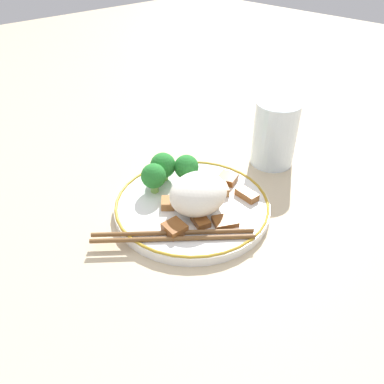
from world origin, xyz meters
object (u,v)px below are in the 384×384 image
Objects in this scene: plate at (192,205)px; broccoli_back_right at (154,176)px; broccoli_back_left at (186,167)px; drinking_glass at (275,134)px; broccoli_back_center at (163,166)px; chopsticks at (173,236)px.

broccoli_back_right is at bearing -69.21° from plate.
plate is at bearing 110.79° from broccoli_back_right.
drinking_glass is at bearing 163.74° from broccoli_back_left.
plate is 5.18× the size of broccoli_back_left.
drinking_glass is (-0.17, 0.05, 0.02)m from broccoli_back_left.
plate is at bearing 54.87° from broccoli_back_left.
broccoli_back_right is 0.42× the size of drinking_glass.
broccoli_back_center is 0.26× the size of chopsticks.
broccoli_back_left is 0.04m from broccoli_back_center.
broccoli_back_right reaches higher than plate.
broccoli_back_center is at bearing -152.84° from broccoli_back_right.
broccoli_back_right reaches higher than broccoli_back_center.
broccoli_back_center is at bearing -97.15° from plate.
broccoli_back_center is at bearing -22.09° from drinking_glass.
broccoli_back_center reaches higher than plate.
broccoli_back_right reaches higher than chopsticks.
chopsticks is (0.07, 0.04, 0.01)m from plate.
broccoli_back_left is 0.06m from broccoli_back_right.
broccoli_back_right is at bearing -116.17° from chopsticks.
drinking_glass is (-0.28, -0.04, 0.04)m from chopsticks.
broccoli_back_center is 0.22m from drinking_glass.
broccoli_back_center is at bearing -125.13° from chopsticks.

